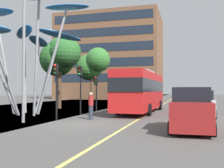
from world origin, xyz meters
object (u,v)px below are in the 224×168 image
Objects in this scene: leaf_sculpture at (27,30)px; car_side_street at (191,98)px; street_lamp at (29,39)px; car_parked_far at (194,100)px; red_bus at (141,90)px; traffic_light_island_mid at (96,86)px; traffic_light_kerb_far at (80,80)px; pedestrian at (91,106)px; traffic_light_kerb_near at (56,79)px; car_parked_mid at (200,104)px; car_parked_near at (191,110)px.

car_side_street is (13.08, 14.75, -5.90)m from leaf_sculpture.
leaf_sculpture is 6.13m from street_lamp.
car_side_street is at bearing 91.13° from car_parked_far.
traffic_light_island_mid is (-4.30, 0.17, 0.35)m from red_bus.
red_bus is 1.11× the size of leaf_sculpture.
pedestrian is at bearing -57.31° from traffic_light_kerb_far.
traffic_light_island_mid is 7.38m from pedestrian.
street_lamp is (-0.87, -6.09, 2.22)m from traffic_light_kerb_far.
pedestrian is at bearing 18.98° from traffic_light_kerb_near.
car_parked_mid is at bearing -18.87° from traffic_light_island_mid.
car_parked_near is at bearing -38.64° from traffic_light_kerb_far.
car_parked_mid is (4.84, -2.95, -1.10)m from red_bus.
leaf_sculpture reaches higher than traffic_light_kerb_near.
traffic_light_kerb_far is at bearing -177.42° from car_parked_mid.
pedestrian is at bearing -18.54° from leaf_sculpture.
traffic_light_island_mid reaches higher than car_parked_mid.
traffic_light_kerb_far is 3.57m from traffic_light_island_mid.
car_parked_far is at bearing 35.01° from red_bus.
leaf_sculpture is 8.99m from pedestrian.
pedestrian is (3.05, 2.69, -4.14)m from street_lamp.
car_parked_near is 1.00× the size of car_side_street.
traffic_light_kerb_near is 3.16m from street_lamp.
traffic_light_island_mid reaches higher than pedestrian.
red_bus is at bearing 28.31° from leaf_sculpture.
car_parked_mid is 13.06m from car_side_street.
traffic_light_island_mid is 13.32m from car_side_street.
traffic_light_island_mid is at bearing 106.32° from pedestrian.
street_lamp reaches higher than red_bus.
car_parked_far is (9.07, 10.75, -1.71)m from traffic_light_kerb_near.
car_parked_far is (-0.24, 6.17, 0.08)m from car_parked_mid.
car_parked_near reaches higher than car_parked_mid.
red_bus is at bearing -144.99° from car_parked_far.
leaf_sculpture is 6.57m from traffic_light_kerb_near.
leaf_sculpture is 2.28× the size of car_parked_near.
traffic_light_kerb_near reaches higher than car_side_street.
car_parked_far is at bearing 51.96° from street_lamp.
traffic_light_island_mid is 0.73× the size of car_parked_far.
traffic_light_kerb_near is 0.94× the size of car_parked_mid.
traffic_light_island_mid is (0.15, 3.54, -0.46)m from traffic_light_kerb_far.
car_parked_far is at bearing 36.06° from traffic_light_kerb_far.
traffic_light_island_mid is (0.17, 7.70, -0.33)m from traffic_light_kerb_near.
car_side_street is 0.57× the size of street_lamp.
traffic_light_kerb_far is 2.16× the size of pedestrian.
car_parked_far is at bearing 18.92° from traffic_light_island_mid.
traffic_light_kerb_far reaches higher than pedestrian.
car_parked_near is 2.52× the size of pedestrian.
traffic_light_island_mid is 13.43m from car_parked_near.
car_parked_far is (8.90, 3.05, -1.37)m from traffic_light_island_mid.
car_parked_far is (13.22, 7.87, -5.91)m from leaf_sculpture.
traffic_light_kerb_near is 19.84m from car_side_street.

